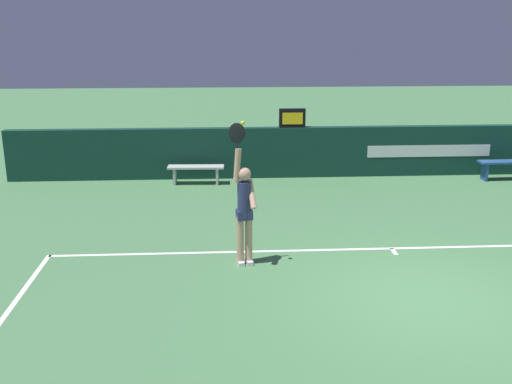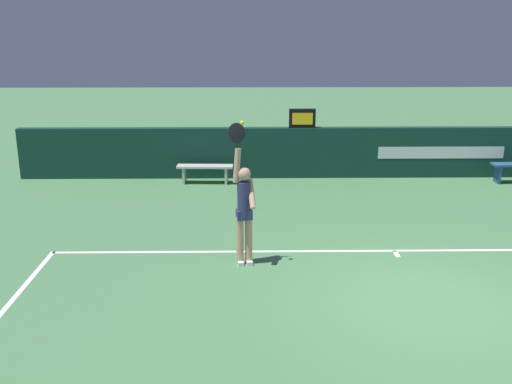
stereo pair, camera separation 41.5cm
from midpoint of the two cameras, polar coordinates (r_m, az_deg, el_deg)
name	(u,v)px [view 1 (the left image)]	position (r m, az deg, el deg)	size (l,w,h in m)	color
ground_plane	(430,298)	(9.21, 15.28, -9.96)	(60.00, 60.00, 0.00)	#47794B
court_lines	(446,320)	(8.64, 16.70, -11.88)	(12.39, 5.51, 0.00)	white
back_wall	(337,152)	(15.73, 7.18, 3.92)	(17.26, 0.26, 1.33)	#10342A
speed_display	(292,118)	(15.39, 2.77, 7.20)	(0.68, 0.17, 0.49)	black
tennis_player	(244,207)	(9.74, -2.39, -1.51)	(0.48, 0.41, 2.45)	tan
tennis_ball	(243,123)	(9.25, -2.60, 6.72)	(0.07, 0.07, 0.07)	#CFE431
courtside_bench_near	(503,166)	(16.51, 22.28, 2.37)	(1.31, 0.40, 0.51)	#254D83
courtside_bench_far	(196,170)	(14.99, -6.66, 2.10)	(1.43, 0.41, 0.47)	#B5B7B3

